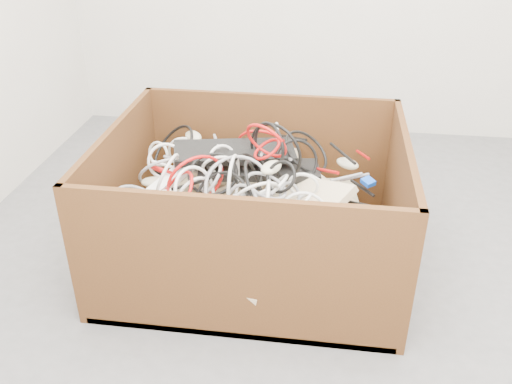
# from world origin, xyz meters

# --- Properties ---
(ground) EXTENTS (3.00, 3.00, 0.00)m
(ground) POSITION_xyz_m (0.00, 0.00, 0.00)
(ground) COLOR #565558
(ground) RESTS_ON ground
(cardboard_box) EXTENTS (1.11, 0.92, 0.55)m
(cardboard_box) POSITION_xyz_m (-0.24, 0.09, 0.14)
(cardboard_box) COLOR #422410
(cardboard_box) RESTS_ON ground
(keyboard_pile) EXTENTS (1.02, 0.83, 0.34)m
(keyboard_pile) POSITION_xyz_m (-0.21, 0.09, 0.28)
(keyboard_pile) COLOR beige
(keyboard_pile) RESTS_ON cardboard_box
(mice_scatter) EXTENTS (0.85, 0.63, 0.22)m
(mice_scatter) POSITION_xyz_m (-0.28, 0.07, 0.36)
(mice_scatter) COLOR beige
(mice_scatter) RESTS_ON keyboard_pile
(power_strip_left) EXTENTS (0.19, 0.26, 0.11)m
(power_strip_left) POSITION_xyz_m (-0.54, 0.05, 0.36)
(power_strip_left) COLOR white
(power_strip_left) RESTS_ON keyboard_pile
(power_strip_right) EXTENTS (0.25, 0.26, 0.10)m
(power_strip_right) POSITION_xyz_m (-0.43, -0.17, 0.34)
(power_strip_right) COLOR white
(power_strip_right) RESTS_ON keyboard_pile
(vga_plug) EXTENTS (0.06, 0.06, 0.03)m
(vga_plug) POSITION_xyz_m (0.20, 0.13, 0.36)
(vga_plug) COLOR blue
(vga_plug) RESTS_ON keyboard_pile
(cable_tangle) EXTENTS (0.98, 0.78, 0.43)m
(cable_tangle) POSITION_xyz_m (-0.30, 0.04, 0.40)
(cable_tangle) COLOR silver
(cable_tangle) RESTS_ON keyboard_pile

